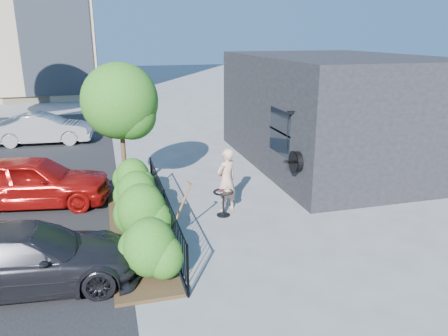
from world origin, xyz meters
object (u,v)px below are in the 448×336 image
object	(u,v)px
woman	(226,180)
car_silver	(43,129)
patio_tree	(123,106)
cafe_table	(223,199)
car_darkgrey	(27,257)
shovel	(179,215)
car_red	(33,181)

from	to	relation	value
woman	car_silver	size ratio (longest dim) A/B	0.43
patio_tree	car_silver	world-z (taller)	patio_tree
woman	car_silver	distance (m)	11.28
patio_tree	car_silver	xyz separation A→B (m)	(-3.22, 7.80, -2.08)
patio_tree	car_silver	bearing A→B (deg)	112.44
cafe_table	car_silver	xyz separation A→B (m)	(-5.62, 10.01, 0.20)
woman	car_silver	world-z (taller)	woman
patio_tree	woman	size ratio (longest dim) A/B	2.20
patio_tree	cafe_table	world-z (taller)	patio_tree
cafe_table	car_darkgrey	world-z (taller)	car_darkgrey
cafe_table	car_silver	distance (m)	11.48
car_silver	car_darkgrey	world-z (taller)	car_silver
shovel	patio_tree	bearing A→B (deg)	106.02
patio_tree	car_darkgrey	distance (m)	5.48
woman	car_darkgrey	distance (m)	5.45
shovel	car_silver	xyz separation A→B (m)	(-4.20, 11.20, 0.02)
patio_tree	shovel	xyz separation A→B (m)	(0.98, -3.40, -2.10)
cafe_table	woman	size ratio (longest dim) A/B	0.41
car_silver	car_darkgrey	distance (m)	12.40
cafe_table	shovel	world-z (taller)	shovel
shovel	car_red	bearing A→B (deg)	136.90
woman	car_red	size ratio (longest dim) A/B	0.42
car_red	cafe_table	bearing A→B (deg)	-104.28
woman	shovel	size ratio (longest dim) A/B	1.18
car_darkgrey	patio_tree	bearing A→B (deg)	-21.49
woman	car_darkgrey	bearing A→B (deg)	2.35
woman	patio_tree	bearing A→B (deg)	-63.20
car_red	patio_tree	bearing A→B (deg)	-80.36
car_red	car_darkgrey	distance (m)	4.56
cafe_table	woman	bearing A→B (deg)	61.63
car_silver	cafe_table	bearing A→B (deg)	-146.47
cafe_table	car_darkgrey	bearing A→B (deg)	-152.77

